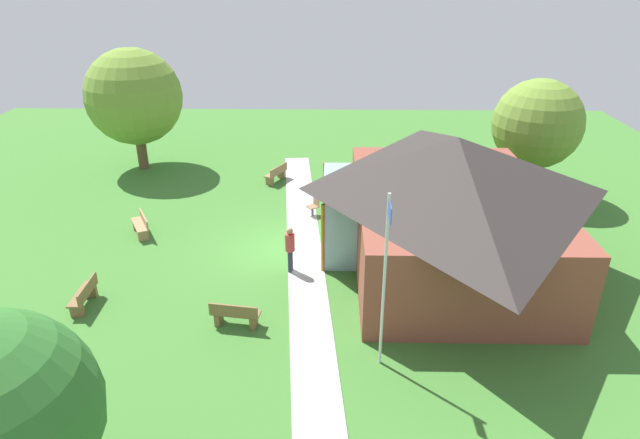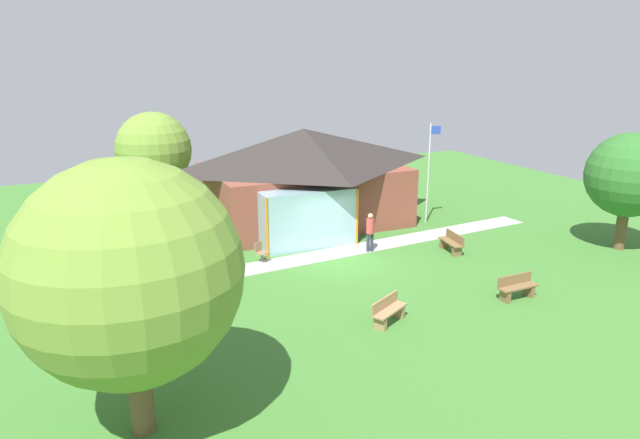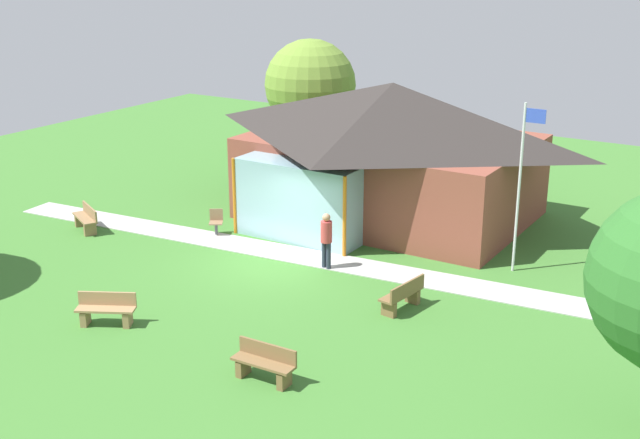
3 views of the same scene
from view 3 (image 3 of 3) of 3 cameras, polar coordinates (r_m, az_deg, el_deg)
name	(u,v)px [view 3 (image 3 of 3)]	position (r m, az deg, el deg)	size (l,w,h in m)	color
ground_plane	(275,264)	(25.10, -3.14, -3.13)	(44.00, 44.00, 0.00)	#3D752D
pavilion	(388,149)	(28.94, 4.73, 4.92)	(10.41, 8.31, 4.77)	brown
footpath	(293,254)	(25.84, -1.91, -2.43)	(21.67, 1.30, 0.03)	#ADADA8
flagpole	(521,180)	(24.37, 13.75, 2.67)	(0.64, 0.08, 5.06)	silver
bench_front_right	(265,364)	(18.59, -3.86, -9.94)	(1.51, 0.48, 0.84)	brown
bench_mid_left	(86,219)	(29.00, -15.88, 0.03)	(1.54, 1.08, 0.84)	olive
bench_mid_right	(403,296)	(22.01, 5.76, -5.29)	(0.66, 1.55, 0.84)	brown
bench_front_center	(106,310)	(21.78, -14.58, -6.09)	(1.53, 1.10, 0.84)	#9E7A51
patio_chair_west	(216,223)	(27.71, -7.21, -0.22)	(0.61, 0.61, 0.86)	#8C6B4C
visitor_on_path	(326,237)	(24.39, 0.44, -1.19)	(0.34, 0.34, 1.74)	#2D3347
tree_behind_pavilion_left	(310,85)	(36.37, -0.69, 9.28)	(4.00, 4.00, 5.42)	brown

